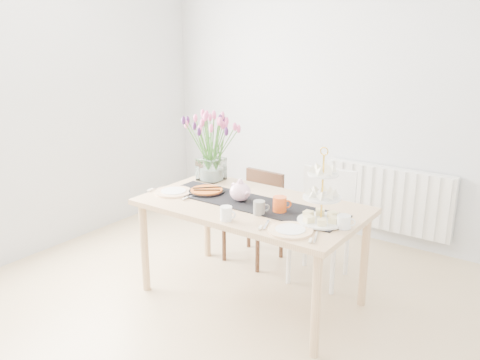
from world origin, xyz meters
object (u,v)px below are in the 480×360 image
Objects in this scene: dining_table at (252,214)px; tart_tin at (207,191)px; cream_jug at (344,222)px; tulip_vase at (211,136)px; cake_stand at (322,204)px; radiator at (387,198)px; plate_right at (290,230)px; mug_grey at (259,208)px; mug_white at (226,213)px; chair_white at (323,216)px; mug_orange at (280,205)px; plate_left at (173,192)px; chair_brown at (258,210)px; teapot at (240,192)px.

tart_tin is (-0.42, -0.00, 0.09)m from dining_table.
cream_jug is at bearing -2.48° from tart_tin.
tulip_vase is 1.50× the size of cake_stand.
tart_tin is (-0.88, -1.55, 0.32)m from radiator.
cream_jug is 0.35m from plate_right.
dining_table is at bearing 102.05° from mug_grey.
mug_grey is 0.25m from mug_white.
radiator is at bearing 70.69° from chair_white.
plate_left is at bearing 142.27° from mug_orange.
cream_jug is at bearing -29.52° from chair_brown.
radiator is at bearing 37.89° from mug_orange.
plate_left is (-0.02, -0.44, -0.37)m from tulip_vase.
mug_grey is 0.85× the size of mug_orange.
teapot is (-0.36, -0.64, 0.31)m from chair_white.
cream_jug is 1.15m from tart_tin.
chair_white is 0.98m from plate_right.
dining_table is 5.65× the size of plate_right.
chair_white reaches higher than plate_left.
tart_tin is at bearing 130.64° from mug_grey.
plate_left is at bearing 169.18° from cream_jug.
plate_right is (0.84, -0.92, 0.32)m from chair_brown.
tulip_vase reaches higher than tart_tin.
cake_stand reaches higher than teapot.
tart_tin is at bearing 177.27° from cake_stand.
tart_tin is (-0.69, -0.64, 0.25)m from chair_white.
dining_table is 0.76m from chair_brown.
cream_jug is (0.46, -0.69, 0.28)m from chair_white.
cake_stand is 0.43m from mug_grey.
plate_left is (-1.21, -0.09, -0.12)m from cake_stand.
mug_orange is 0.89m from plate_left.
tulip_vase is at bearing 173.17° from teapot.
mug_grey reaches higher than plate_right.
mug_white is 0.39m from mug_orange.
tulip_vase is 0.98m from mug_orange.
plate_right is (0.22, -0.92, 0.24)m from chair_white.
chair_brown is at bearing 88.64° from mug_grey.
chair_brown is 0.80m from tulip_vase.
mug_grey is at bearing -166.34° from cake_stand.
chair_brown is 3.14× the size of teapot.
radiator is 1.81m from tart_tin.
radiator is 0.94m from chair_white.
teapot is (0.51, -0.31, -0.30)m from tulip_vase.
cream_jug is at bearing 43.97° from plate_right.
cream_jug is at bearing -14.66° from tulip_vase.
mug_white is at bearing -170.11° from plate_right.
cake_stand is at bearing -73.04° from chair_white.
chair_brown is 8.08× the size of mug_grey.
mug_orange reaches higher than plate_left.
mug_grey is at bearing 56.38° from mug_white.
tulip_vase is (-0.88, -0.33, 0.61)m from chair_white.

